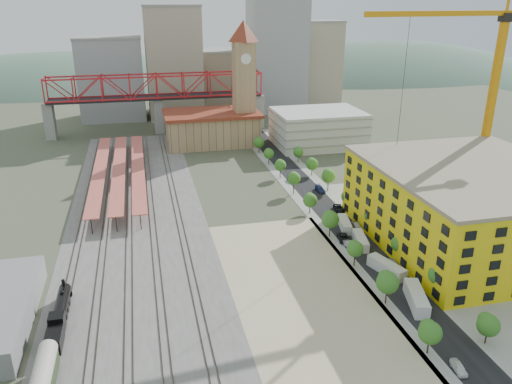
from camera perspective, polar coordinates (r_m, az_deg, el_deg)
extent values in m
plane|color=#474C38|center=(131.22, 2.52, -3.70)|extent=(400.00, 400.00, 0.00)
cube|color=#605E59|center=(143.05, -13.47, -2.11)|extent=(36.00, 165.00, 0.06)
cube|color=tan|center=(103.68, 5.11, -11.03)|extent=(28.00, 67.00, 0.06)
cube|color=black|center=(148.93, 6.90, -0.71)|extent=(12.00, 170.00, 0.06)
cube|color=gray|center=(147.23, 4.89, -0.90)|extent=(3.00, 170.00, 0.04)
cube|color=gray|center=(150.83, 8.87, -0.53)|extent=(3.00, 170.00, 0.04)
cube|color=gray|center=(134.22, 23.89, -5.02)|extent=(50.00, 90.00, 0.06)
cube|color=#382B23|center=(144.09, -19.32, -2.53)|extent=(0.12, 160.00, 0.18)
cube|color=#382B23|center=(143.92, -18.75, -2.49)|extent=(0.12, 160.00, 0.18)
cube|color=#382B23|center=(143.46, -16.95, -2.35)|extent=(0.12, 160.00, 0.18)
cube|color=#382B23|center=(143.35, -16.37, -2.30)|extent=(0.12, 160.00, 0.18)
cube|color=#382B23|center=(143.09, -14.56, -2.15)|extent=(0.12, 160.00, 0.18)
cube|color=#382B23|center=(143.04, -13.98, -2.11)|extent=(0.12, 160.00, 0.18)
cube|color=#382B23|center=(142.97, -12.16, -1.96)|extent=(0.12, 160.00, 0.18)
cube|color=#382B23|center=(142.98, -11.59, -1.91)|extent=(0.12, 160.00, 0.18)
cube|color=#382B23|center=(143.14, -9.37, -1.72)|extent=(0.12, 160.00, 0.18)
cube|color=#382B23|center=(143.22, -8.79, -1.67)|extent=(0.12, 160.00, 0.18)
cube|color=#D55752|center=(168.07, -17.43, 2.45)|extent=(4.00, 80.00, 0.25)
cylinder|color=black|center=(168.69, -17.35, 1.81)|extent=(0.24, 0.24, 4.00)
cube|color=#D55752|center=(167.67, -15.39, 2.63)|extent=(4.00, 80.00, 0.25)
cylinder|color=black|center=(168.29, -15.32, 1.98)|extent=(0.24, 0.24, 4.00)
cube|color=#D55752|center=(167.49, -13.34, 2.80)|extent=(4.00, 80.00, 0.25)
cylinder|color=black|center=(168.11, -13.29, 2.15)|extent=(0.24, 0.24, 4.00)
cube|color=tan|center=(204.43, -5.05, 7.17)|extent=(36.00, 22.00, 12.00)
cube|color=maroon|center=(202.96, -5.11, 8.95)|extent=(38.00, 24.00, 1.20)
cube|color=tan|center=(201.80, -1.37, 11.13)|extent=(8.00, 8.00, 40.00)
pyramid|color=maroon|center=(198.84, -1.45, 19.10)|extent=(12.00, 12.00, 8.00)
cylinder|color=white|center=(195.85, -1.15, 14.96)|extent=(4.00, 0.30, 4.00)
cube|color=silver|center=(202.69, 7.08, 7.26)|extent=(34.00, 26.00, 14.00)
cube|color=gray|center=(227.65, -22.51, 7.48)|extent=(4.00, 6.00, 15.00)
cube|color=gray|center=(230.71, 0.31, 9.24)|extent=(4.00, 6.00, 15.00)
cube|color=gray|center=(224.72, -11.05, 8.53)|extent=(4.00, 6.00, 15.00)
cube|color=black|center=(223.17, -11.19, 10.54)|extent=(90.00, 9.00, 1.00)
cube|color=yellow|center=(129.03, 23.40, -1.61)|extent=(44.00, 50.00, 18.00)
cube|color=gray|center=(125.98, 24.01, 2.33)|extent=(44.60, 50.60, 0.80)
cube|color=#9EA0A3|center=(257.32, -16.18, 12.28)|extent=(30.00, 25.00, 38.00)
cube|color=#B2A58C|center=(251.81, -9.37, 14.25)|extent=(26.00, 22.00, 52.00)
cube|color=gray|center=(271.23, -3.65, 12.61)|extent=(24.00, 24.00, 30.00)
cube|color=#9EA0A3|center=(265.34, 2.41, 15.71)|extent=(28.00, 22.00, 60.00)
cube|color=#B2A58C|center=(278.24, 7.02, 14.17)|extent=(22.00, 20.00, 44.00)
cube|color=brown|center=(279.40, -6.90, 12.34)|extent=(20.00, 20.00, 26.00)
ellipsoid|color=#4C6B59|center=(397.02, -19.37, 1.86)|extent=(396.00, 216.00, 180.00)
ellipsoid|color=#4C6B59|center=(408.88, -2.07, 0.05)|extent=(484.00, 264.00, 220.00)
ellipsoid|color=#4C6B59|center=(439.39, 13.47, 4.02)|extent=(418.00, 228.00, 190.00)
cylinder|color=black|center=(101.65, -21.34, -11.83)|extent=(2.33, 11.17, 2.33)
cube|color=black|center=(96.54, -21.79, -13.65)|extent=(2.61, 2.79, 2.98)
cylinder|color=black|center=(104.75, -21.16, -9.70)|extent=(0.65, 0.65, 1.49)
sphere|color=black|center=(102.60, -21.30, -10.70)|extent=(0.93, 0.93, 0.93)
cone|color=black|center=(107.70, -20.84, -10.66)|extent=(2.42, 1.49, 2.42)
cube|color=black|center=(93.46, -22.07, -15.38)|extent=(2.61, 5.58, 2.61)
cylinder|color=#ADA899|center=(82.36, -23.48, -19.46)|extent=(2.88, 16.75, 2.88)
cube|color=orange|center=(155.95, 25.09, 7.97)|extent=(1.76, 1.76, 49.62)
cube|color=black|center=(153.04, 26.65, 17.41)|extent=(2.76, 2.76, 2.21)
cube|color=orange|center=(139.27, 20.23, 18.59)|extent=(41.84, 5.29, 1.32)
cube|color=silver|center=(102.76, 17.85, -11.49)|extent=(5.62, 10.80, 2.86)
cube|color=silver|center=(111.82, 14.70, -8.37)|extent=(5.31, 9.91, 2.63)
cube|color=silver|center=(122.37, 11.84, -5.47)|extent=(4.15, 9.18, 2.43)
cube|color=silver|center=(130.32, 10.09, -3.64)|extent=(4.13, 9.00, 2.38)
imported|color=white|center=(89.61, 22.16, -18.10)|extent=(2.13, 4.16, 1.36)
imported|color=#9F9FA4|center=(120.68, 10.70, -6.02)|extent=(2.10, 4.68, 1.49)
imported|color=black|center=(123.87, 9.99, -5.23)|extent=(3.26, 5.59, 1.46)
imported|color=#1A304C|center=(161.34, 4.08, 1.37)|extent=(2.05, 4.62, 1.32)
imported|color=#BCBCBC|center=(115.20, 15.49, -7.90)|extent=(1.61, 3.86, 1.31)
imported|color=gray|center=(131.14, 11.40, -3.82)|extent=(1.77, 4.18, 1.34)
imported|color=black|center=(140.92, 9.47, -1.86)|extent=(2.91, 5.37, 1.43)
imported|color=navy|center=(154.02, 7.34, 0.32)|extent=(2.33, 5.43, 1.56)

